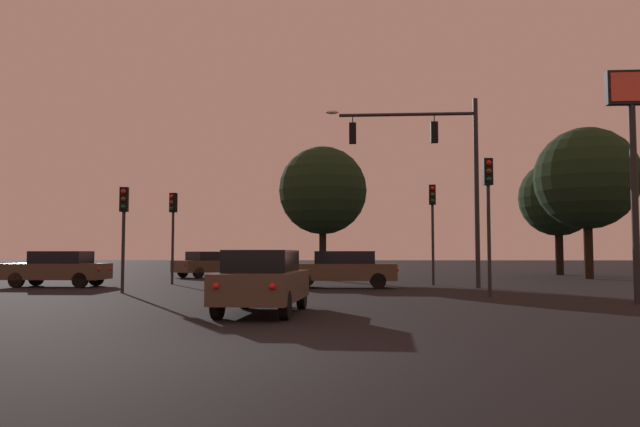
% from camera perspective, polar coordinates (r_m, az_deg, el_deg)
% --- Properties ---
extents(ground_plane, '(168.00, 168.00, 0.00)m').
position_cam_1_polar(ground_plane, '(33.48, -0.26, -6.18)').
color(ground_plane, black).
rests_on(ground_plane, ground).
extents(traffic_signal_mast_arm, '(6.43, 0.50, 7.96)m').
position_cam_1_polar(traffic_signal_mast_arm, '(26.21, 10.77, 5.06)').
color(traffic_signal_mast_arm, '#232326').
rests_on(traffic_signal_mast_arm, ground).
extents(traffic_light_corner_left, '(0.33, 0.37, 3.85)m').
position_cam_1_polar(traffic_light_corner_left, '(23.31, -17.91, -0.34)').
color(traffic_light_corner_left, '#232326').
rests_on(traffic_light_corner_left, ground).
extents(traffic_light_corner_right, '(0.36, 0.38, 4.23)m').
position_cam_1_polar(traffic_light_corner_right, '(29.02, -13.62, -0.53)').
color(traffic_light_corner_right, '#232326').
rests_on(traffic_light_corner_right, ground).
extents(traffic_light_median, '(0.32, 0.37, 4.52)m').
position_cam_1_polar(traffic_light_median, '(27.81, 10.50, -0.05)').
color(traffic_light_median, '#232326').
rests_on(traffic_light_median, ground).
extents(traffic_light_far_side, '(0.31, 0.35, 4.62)m').
position_cam_1_polar(traffic_light_far_side, '(21.08, 15.50, 1.35)').
color(traffic_light_far_side, '#232326').
rests_on(traffic_light_far_side, ground).
extents(car_nearside_lane, '(1.99, 4.14, 1.52)m').
position_cam_1_polar(car_nearside_lane, '(14.73, -5.36, -6.26)').
color(car_nearside_lane, '#473828').
rests_on(car_nearside_lane, ground).
extents(car_crossing_left, '(4.22, 1.86, 1.52)m').
position_cam_1_polar(car_crossing_left, '(28.42, -23.28, -4.73)').
color(car_crossing_left, '#473828').
rests_on(car_crossing_left, ground).
extents(car_crossing_right, '(4.64, 1.79, 1.52)m').
position_cam_1_polar(car_crossing_right, '(25.46, 2.09, -5.18)').
color(car_crossing_right, '#473828').
rests_on(car_crossing_right, ground).
extents(car_far_lane, '(4.54, 4.56, 1.52)m').
position_cam_1_polar(car_far_lane, '(36.80, -10.07, -4.66)').
color(car_far_lane, '#473828').
rests_on(car_far_lane, ground).
extents(store_sign_illuminated, '(1.41, 0.31, 6.73)m').
position_cam_1_polar(store_sign_illuminated, '(19.88, 27.22, 6.83)').
color(store_sign_illuminated, '#232326').
rests_on(store_sign_illuminated, ground).
extents(tree_behind_sign, '(4.72, 4.72, 7.16)m').
position_cam_1_polar(tree_behind_sign, '(32.69, 0.25, 2.15)').
color(tree_behind_sign, black).
rests_on(tree_behind_sign, ground).
extents(tree_left_far, '(5.74, 5.74, 8.50)m').
position_cam_1_polar(tree_left_far, '(37.40, 23.69, 3.01)').
color(tree_left_far, black).
rests_on(tree_left_far, ground).
extents(tree_center_horizon, '(5.05, 5.05, 7.60)m').
position_cam_1_polar(tree_center_horizon, '(43.06, 21.39, 1.36)').
color(tree_center_horizon, black).
rests_on(tree_center_horizon, ground).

